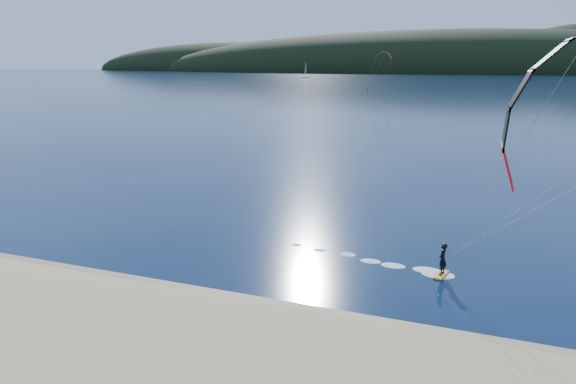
{
  "coord_description": "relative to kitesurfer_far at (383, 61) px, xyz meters",
  "views": [
    {
      "loc": [
        15.49,
        -18.17,
        12.51
      ],
      "look_at": [
        4.83,
        10.0,
        5.0
      ],
      "focal_mm": 32.46,
      "sensor_mm": 36.0,
      "label": 1
    }
  ],
  "objects": [
    {
      "name": "ground",
      "position": [
        26.06,
        -201.58,
        -13.02
      ],
      "size": [
        1800.0,
        1800.0,
        0.0
      ],
      "primitive_type": "plane",
      "color": "#071634",
      "rests_on": "ground"
    },
    {
      "name": "headland",
      "position": [
        26.69,
        543.71,
        -13.02
      ],
      "size": [
        1200.0,
        310.0,
        140.0
      ],
      "color": "black",
      "rests_on": "ground"
    },
    {
      "name": "wet_sand",
      "position": [
        26.06,
        -197.08,
        -12.97
      ],
      "size": [
        220.0,
        2.5,
        0.1
      ],
      "color": "#947456",
      "rests_on": "ground"
    },
    {
      "name": "sailboat",
      "position": [
        -102.65,
        202.09,
        -12.07
      ],
      "size": [
        9.24,
        5.74,
        12.86
      ],
      "color": "white",
      "rests_on": "ground"
    },
    {
      "name": "kitesurfer_far",
      "position": [
        0.0,
        0.0,
        0.0
      ],
      "size": [
        11.75,
        6.43,
        15.96
      ],
      "color": "orange",
      "rests_on": "ground"
    }
  ]
}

